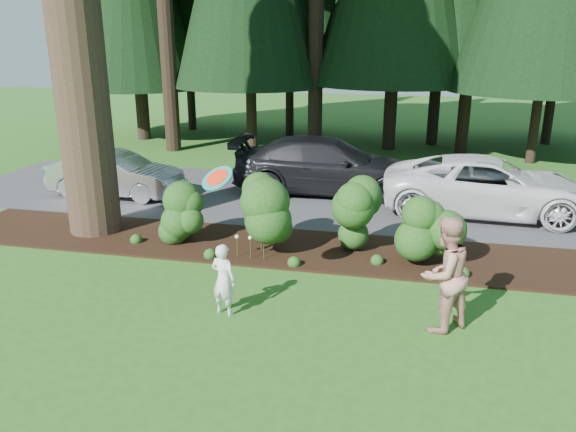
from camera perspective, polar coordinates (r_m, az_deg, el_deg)
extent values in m
plane|color=#2A5D1A|center=(10.17, -5.98, -9.62)|extent=(80.00, 80.00, 0.00)
cube|color=black|center=(13.01, -1.51, -3.12)|extent=(16.00, 2.50, 0.05)
cube|color=#38383A|center=(16.96, 1.96, 1.85)|extent=(22.00, 6.00, 0.03)
sphere|color=#164817|center=(13.36, -9.94, 0.06)|extent=(1.08, 1.08, 1.08)
cylinder|color=black|center=(13.52, -9.82, -2.00)|extent=(0.08, 0.08, 0.30)
sphere|color=#164817|center=(12.53, -2.70, 0.44)|extent=(1.35, 1.35, 1.35)
cylinder|color=black|center=(12.78, -2.65, -2.92)|extent=(0.08, 0.08, 0.30)
sphere|color=#164817|center=(12.52, 5.65, -0.17)|extent=(1.26, 1.26, 1.26)
cylinder|color=black|center=(12.74, 5.55, -3.06)|extent=(0.08, 0.08, 0.30)
sphere|color=#164817|center=(12.30, 13.86, -1.49)|extent=(1.17, 1.17, 1.17)
cylinder|color=black|center=(12.49, 13.67, -3.94)|extent=(0.08, 0.08, 0.30)
cylinder|color=#164817|center=(12.32, -5.18, -3.29)|extent=(0.01, 0.01, 0.50)
sphere|color=white|center=(12.23, -5.22, -2.11)|extent=(0.09, 0.09, 0.09)
cylinder|color=#164817|center=(12.24, -3.84, -3.41)|extent=(0.01, 0.01, 0.50)
sphere|color=white|center=(12.14, -3.87, -2.22)|extent=(0.09, 0.09, 0.09)
cylinder|color=#164817|center=(12.16, -2.48, -3.52)|extent=(0.01, 0.01, 0.50)
sphere|color=white|center=(12.06, -2.50, -2.33)|extent=(0.09, 0.09, 0.09)
cylinder|color=black|center=(25.75, -17.27, 17.54)|extent=(0.50, 0.50, 9.80)
cylinder|color=black|center=(25.10, -11.40, 17.18)|extent=(0.50, 0.50, 9.10)
cylinder|color=black|center=(24.55, -4.21, 19.09)|extent=(0.50, 0.50, 10.50)
cylinder|color=black|center=(22.39, 2.41, 17.02)|extent=(0.50, 0.50, 8.75)
cylinder|color=black|center=(23.08, 10.74, 19.81)|extent=(0.50, 0.50, 11.20)
cylinder|color=black|center=(24.12, 18.17, 17.08)|extent=(0.50, 0.50, 9.45)
cylinder|color=black|center=(23.00, 25.19, 18.09)|extent=(0.50, 0.50, 10.85)
cylinder|color=black|center=(29.19, -10.14, 19.35)|extent=(0.50, 0.50, 11.20)
cylinder|color=black|center=(27.10, 0.92, 19.01)|extent=(0.50, 0.50, 10.50)
cylinder|color=black|center=(27.57, 14.49, 19.92)|extent=(0.50, 0.50, 11.90)
cylinder|color=black|center=(27.60, 25.25, 17.03)|extent=(0.50, 0.50, 10.15)
imported|color=#BBBAC0|center=(17.73, -17.12, 4.06)|extent=(4.11, 1.52, 1.34)
imported|color=silver|center=(16.11, 19.75, 2.87)|extent=(5.72, 2.84, 1.56)
imported|color=black|center=(17.37, 4.03, 5.13)|extent=(5.94, 2.68, 1.69)
imported|color=white|center=(9.83, -6.58, -6.43)|extent=(0.54, 0.43, 1.30)
imported|color=#B33517|center=(9.50, 15.60, -5.74)|extent=(1.20, 1.19, 1.96)
cylinder|color=teal|center=(9.47, -7.20, 3.81)|extent=(0.64, 0.51, 0.47)
cylinder|color=#FF3415|center=(9.47, -7.20, 3.90)|extent=(0.45, 0.36, 0.33)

